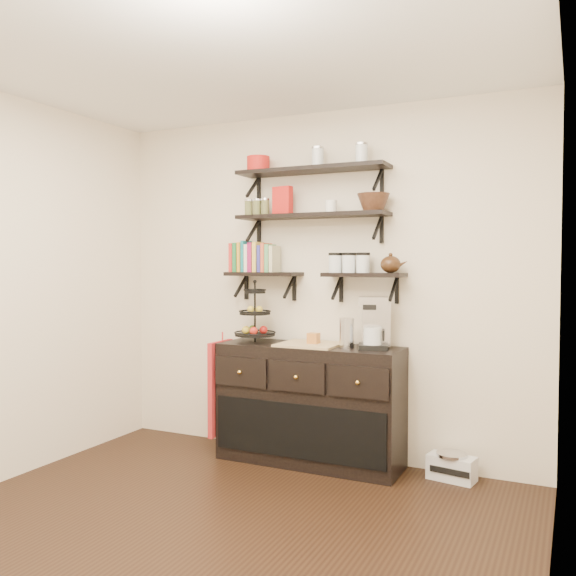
{
  "coord_description": "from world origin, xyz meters",
  "views": [
    {
      "loc": [
        1.84,
        -2.7,
        1.52
      ],
      "look_at": [
        0.02,
        1.15,
        1.35
      ],
      "focal_mm": 38.0,
      "sensor_mm": 36.0,
      "label": 1
    }
  ],
  "objects_px": {
    "coffee_maker": "(375,324)",
    "radio": "(452,467)",
    "fruit_stand": "(255,321)",
    "sideboard": "(310,404)"
  },
  "relations": [
    {
      "from": "radio",
      "to": "sideboard",
      "type": "bearing_deg",
      "value": -165.88
    },
    {
      "from": "coffee_maker",
      "to": "radio",
      "type": "relative_size",
      "value": 1.1
    },
    {
      "from": "coffee_maker",
      "to": "radio",
      "type": "distance_m",
      "value": 1.13
    },
    {
      "from": "sideboard",
      "to": "coffee_maker",
      "type": "distance_m",
      "value": 0.8
    },
    {
      "from": "sideboard",
      "to": "radio",
      "type": "distance_m",
      "value": 1.11
    },
    {
      "from": "coffee_maker",
      "to": "sideboard",
      "type": "bearing_deg",
      "value": 166.59
    },
    {
      "from": "radio",
      "to": "coffee_maker",
      "type": "bearing_deg",
      "value": -164.54
    },
    {
      "from": "coffee_maker",
      "to": "fruit_stand",
      "type": "bearing_deg",
      "value": 164.96
    },
    {
      "from": "coffee_maker",
      "to": "radio",
      "type": "xyz_separation_m",
      "value": [
        0.55,
        0.06,
        -0.99
      ]
    },
    {
      "from": "sideboard",
      "to": "radio",
      "type": "xyz_separation_m",
      "value": [
        1.05,
        0.08,
        -0.36
      ]
    }
  ]
}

